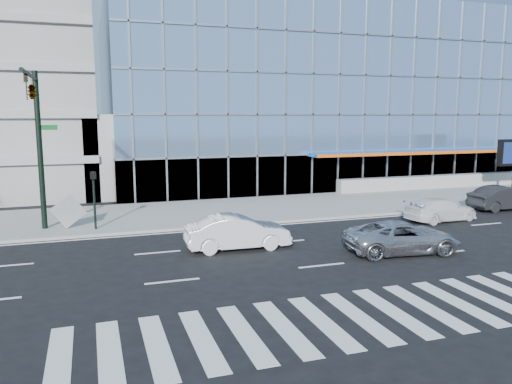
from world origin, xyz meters
TOP-DOWN VIEW (x-y plane):
  - ground at (0.00, 0.00)m, footprint 160.00×160.00m
  - sidewalk at (0.00, 8.00)m, footprint 120.00×8.00m
  - theatre_building at (14.00, 26.00)m, footprint 42.00×26.00m
  - ramp_block at (-6.00, 18.00)m, footprint 6.00×8.00m
  - retaining_wall at (24.00, 11.60)m, footprint 30.00×0.80m
  - traffic_signal at (-11.00, 4.57)m, footprint 1.14×5.74m
  - ped_signal_post at (-8.50, 4.94)m, footprint 0.30×0.33m
  - silver_suv at (4.17, -3.40)m, footprint 5.26×2.89m
  - white_suv at (10.17, 1.56)m, footprint 4.65×2.31m
  - white_sedan at (-2.48, -0.50)m, footprint 4.74×1.81m
  - dark_sedan at (16.17, 3.00)m, footprint 4.67×1.66m
  - tilted_panel at (-9.79, 5.55)m, footprint 1.81×0.24m

SIDE VIEW (x-z plane):
  - ground at x=0.00m, z-range 0.00..0.00m
  - sidewalk at x=0.00m, z-range 0.00..0.15m
  - white_suv at x=10.17m, z-range 0.00..1.30m
  - retaining_wall at x=24.00m, z-range 0.15..1.15m
  - silver_suv at x=4.17m, z-range 0.00..1.40m
  - dark_sedan at x=16.17m, z-range 0.00..1.53m
  - white_sedan at x=-2.48m, z-range 0.00..1.54m
  - tilted_panel at x=-9.79m, z-range 0.15..1.96m
  - ped_signal_post at x=-8.50m, z-range 0.64..3.64m
  - ramp_block at x=-6.00m, z-range 0.00..6.00m
  - traffic_signal at x=-11.00m, z-range 2.16..10.16m
  - theatre_building at x=14.00m, z-range 0.00..15.00m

